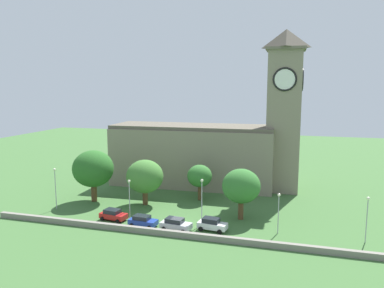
{
  "coord_description": "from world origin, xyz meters",
  "views": [
    {
      "loc": [
        16.9,
        -52.54,
        20.97
      ],
      "look_at": [
        -0.85,
        9.44,
        11.1
      ],
      "focal_mm": 35.53,
      "sensor_mm": 36.0,
      "label": 1
    }
  ],
  "objects_px": {
    "streetlamp_east_mid": "(279,206)",
    "tree_riverside_west": "(93,169)",
    "car_blue": "(143,221)",
    "streetlamp_east_end": "(367,212)",
    "streetlamp_west_end": "(55,182)",
    "streetlamp_central": "(202,195)",
    "car_white": "(212,224)",
    "car_silver": "(176,224)",
    "car_red": "(113,215)",
    "tree_riverside_east": "(145,177)",
    "church": "(211,146)",
    "streetlamp_west_mid": "(129,192)",
    "tree_churchyard": "(200,176)",
    "tree_by_tower": "(241,186)"
  },
  "relations": [
    {
      "from": "church",
      "to": "car_red",
      "type": "xyz_separation_m",
      "value": [
        -10.01,
        -24.98,
        -7.62
      ]
    },
    {
      "from": "church",
      "to": "tree_riverside_east",
      "type": "distance_m",
      "value": 18.49
    },
    {
      "from": "car_white",
      "to": "streetlamp_west_mid",
      "type": "height_order",
      "value": "streetlamp_west_mid"
    },
    {
      "from": "tree_riverside_west",
      "to": "streetlamp_east_mid",
      "type": "bearing_deg",
      "value": -11.27
    },
    {
      "from": "church",
      "to": "streetlamp_central",
      "type": "xyz_separation_m",
      "value": [
        4.02,
        -23.33,
        -3.71
      ]
    },
    {
      "from": "streetlamp_west_mid",
      "to": "streetlamp_central",
      "type": "height_order",
      "value": "streetlamp_central"
    },
    {
      "from": "church",
      "to": "tree_by_tower",
      "type": "height_order",
      "value": "church"
    },
    {
      "from": "car_white",
      "to": "streetlamp_east_mid",
      "type": "distance_m",
      "value": 9.96
    },
    {
      "from": "car_silver",
      "to": "streetlamp_east_end",
      "type": "height_order",
      "value": "streetlamp_east_end"
    },
    {
      "from": "car_blue",
      "to": "tree_churchyard",
      "type": "height_order",
      "value": "tree_churchyard"
    },
    {
      "from": "car_blue",
      "to": "car_silver",
      "type": "xyz_separation_m",
      "value": [
        5.3,
        -0.18,
        0.08
      ]
    },
    {
      "from": "streetlamp_east_end",
      "to": "tree_churchyard",
      "type": "distance_m",
      "value": 29.43
    },
    {
      "from": "car_blue",
      "to": "streetlamp_west_end",
      "type": "relative_size",
      "value": 0.62
    },
    {
      "from": "car_silver",
      "to": "streetlamp_west_end",
      "type": "relative_size",
      "value": 0.66
    },
    {
      "from": "car_silver",
      "to": "streetlamp_east_mid",
      "type": "bearing_deg",
      "value": 10.97
    },
    {
      "from": "car_blue",
      "to": "tree_by_tower",
      "type": "distance_m",
      "value": 16.16
    },
    {
      "from": "car_red",
      "to": "streetlamp_west_end",
      "type": "xyz_separation_m",
      "value": [
        -11.86,
        2.08,
        3.92
      ]
    },
    {
      "from": "church",
      "to": "streetlamp_east_mid",
      "type": "xyz_separation_m",
      "value": [
        15.35,
        -23.54,
        -4.43
      ]
    },
    {
      "from": "streetlamp_east_mid",
      "to": "tree_riverside_west",
      "type": "xyz_separation_m",
      "value": [
        -33.46,
        6.67,
        1.99
      ]
    },
    {
      "from": "car_silver",
      "to": "streetlamp_west_mid",
      "type": "height_order",
      "value": "streetlamp_west_mid"
    },
    {
      "from": "car_white",
      "to": "streetlamp_west_mid",
      "type": "distance_m",
      "value": 14.48
    },
    {
      "from": "car_white",
      "to": "streetlamp_east_mid",
      "type": "xyz_separation_m",
      "value": [
        9.35,
        1.48,
        3.11
      ]
    },
    {
      "from": "tree_by_tower",
      "to": "tree_churchyard",
      "type": "distance_m",
      "value": 12.1
    },
    {
      "from": "car_blue",
      "to": "tree_churchyard",
      "type": "relative_size",
      "value": 0.67
    },
    {
      "from": "car_blue",
      "to": "tree_riverside_east",
      "type": "distance_m",
      "value": 11.51
    },
    {
      "from": "car_red",
      "to": "streetlamp_west_mid",
      "type": "relative_size",
      "value": 0.72
    },
    {
      "from": "streetlamp_west_mid",
      "to": "streetlamp_east_end",
      "type": "distance_m",
      "value": 34.93
    },
    {
      "from": "church",
      "to": "streetlamp_west_mid",
      "type": "distance_m",
      "value": 24.89
    },
    {
      "from": "car_blue",
      "to": "tree_riverside_west",
      "type": "bearing_deg",
      "value": 145.75
    },
    {
      "from": "streetlamp_east_end",
      "to": "streetlamp_west_end",
      "type": "bearing_deg",
      "value": 179.31
    },
    {
      "from": "tree_by_tower",
      "to": "tree_churchyard",
      "type": "height_order",
      "value": "tree_by_tower"
    },
    {
      "from": "car_white",
      "to": "streetlamp_east_mid",
      "type": "relative_size",
      "value": 0.75
    },
    {
      "from": "car_red",
      "to": "streetlamp_central",
      "type": "height_order",
      "value": "streetlamp_central"
    },
    {
      "from": "car_blue",
      "to": "streetlamp_west_mid",
      "type": "distance_m",
      "value": 5.73
    },
    {
      "from": "car_blue",
      "to": "tree_riverside_west",
      "type": "distance_m",
      "value": 17.33
    },
    {
      "from": "streetlamp_central",
      "to": "tree_riverside_west",
      "type": "relative_size",
      "value": 0.76
    },
    {
      "from": "car_silver",
      "to": "streetlamp_west_end",
      "type": "xyz_separation_m",
      "value": [
        -22.72,
        3.44,
        3.88
      ]
    },
    {
      "from": "car_red",
      "to": "tree_riverside_east",
      "type": "bearing_deg",
      "value": 78.77
    },
    {
      "from": "car_silver",
      "to": "tree_by_tower",
      "type": "distance_m",
      "value": 12.06
    },
    {
      "from": "car_silver",
      "to": "tree_riverside_west",
      "type": "relative_size",
      "value": 0.5
    },
    {
      "from": "church",
      "to": "tree_riverside_west",
      "type": "distance_m",
      "value": 24.87
    },
    {
      "from": "streetlamp_west_end",
      "to": "streetlamp_central",
      "type": "xyz_separation_m",
      "value": [
        25.9,
        -0.42,
        -0.01
      ]
    },
    {
      "from": "streetlamp_west_end",
      "to": "tree_riverside_east",
      "type": "distance_m",
      "value": 15.18
    },
    {
      "from": "tree_by_tower",
      "to": "tree_riverside_west",
      "type": "distance_m",
      "value": 27.5
    },
    {
      "from": "streetlamp_east_end",
      "to": "tree_riverside_east",
      "type": "relative_size",
      "value": 0.79
    },
    {
      "from": "tree_churchyard",
      "to": "car_blue",
      "type": "bearing_deg",
      "value": -107.49
    },
    {
      "from": "church",
      "to": "streetlamp_east_mid",
      "type": "height_order",
      "value": "church"
    },
    {
      "from": "streetlamp_west_end",
      "to": "streetlamp_east_mid",
      "type": "relative_size",
      "value": 1.21
    },
    {
      "from": "car_blue",
      "to": "streetlamp_central",
      "type": "height_order",
      "value": "streetlamp_central"
    },
    {
      "from": "car_red",
      "to": "tree_churchyard",
      "type": "height_order",
      "value": "tree_churchyard"
    }
  ]
}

